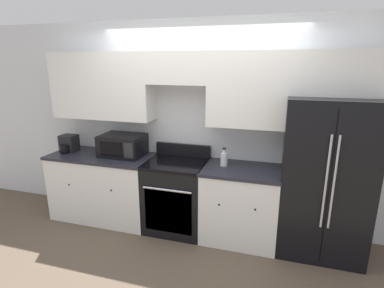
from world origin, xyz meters
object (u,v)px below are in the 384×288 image
refrigerator (324,177)px  oven_range (177,195)px  microwave (123,145)px  bottle (224,159)px

refrigerator → oven_range: bearing=-178.2°
microwave → bottle: bearing=-1.0°
oven_range → refrigerator: size_ratio=0.61×
microwave → bottle: microwave is taller
refrigerator → bottle: bearing=-179.8°
oven_range → microwave: size_ratio=1.90×
oven_range → refrigerator: refrigerator is taller
microwave → bottle: size_ratio=2.53×
oven_range → refrigerator: (1.70, 0.05, 0.42)m
microwave → refrigerator: bearing=-0.4°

